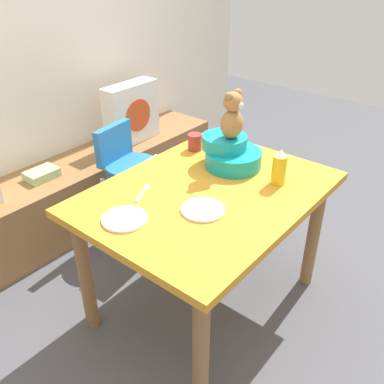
% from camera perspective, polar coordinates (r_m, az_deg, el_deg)
% --- Properties ---
extents(ground_plane, '(8.00, 8.00, 0.00)m').
position_cam_1_polar(ground_plane, '(2.50, 1.83, -14.50)').
color(ground_plane, '#4C4C51').
extents(back_wall, '(4.40, 0.10, 2.60)m').
position_cam_1_polar(back_wall, '(2.94, -22.60, 19.30)').
color(back_wall, silver).
rests_on(back_wall, ground_plane).
extents(window_bench, '(2.60, 0.44, 0.46)m').
position_cam_1_polar(window_bench, '(3.08, -16.15, -0.68)').
color(window_bench, olive).
rests_on(window_bench, ground_plane).
extents(pillow_floral_right, '(0.44, 0.15, 0.44)m').
position_cam_1_polar(pillow_floral_right, '(3.21, -8.20, 10.52)').
color(pillow_floral_right, white).
rests_on(pillow_floral_right, window_bench).
extents(book_stack, '(0.20, 0.14, 0.06)m').
position_cam_1_polar(book_stack, '(2.88, -19.68, 2.29)').
color(book_stack, '#A3C27F').
rests_on(book_stack, window_bench).
extents(dining_table, '(1.21, 0.92, 0.74)m').
position_cam_1_polar(dining_table, '(2.10, 2.11, -2.24)').
color(dining_table, orange).
rests_on(dining_table, ground_plane).
extents(highchair, '(0.36, 0.48, 0.79)m').
position_cam_1_polar(highchair, '(2.74, -8.29, 3.15)').
color(highchair, '#2672B2').
rests_on(highchair, ground_plane).
extents(infant_seat_teal, '(0.30, 0.33, 0.16)m').
position_cam_1_polar(infant_seat_teal, '(2.25, 5.21, 5.27)').
color(infant_seat_teal, teal).
rests_on(infant_seat_teal, dining_table).
extents(teddy_bear, '(0.13, 0.12, 0.25)m').
position_cam_1_polar(teddy_bear, '(2.17, 5.48, 10.19)').
color(teddy_bear, '#9C6E3E').
rests_on(teddy_bear, infant_seat_teal).
extents(ketchup_bottle, '(0.07, 0.07, 0.18)m').
position_cam_1_polar(ketchup_bottle, '(2.10, 11.72, 3.24)').
color(ketchup_bottle, gold).
rests_on(ketchup_bottle, dining_table).
extents(coffee_mug, '(0.12, 0.08, 0.09)m').
position_cam_1_polar(coffee_mug, '(2.43, 0.42, 6.82)').
color(coffee_mug, '#9E332D').
rests_on(coffee_mug, dining_table).
extents(dinner_plate_near, '(0.20, 0.20, 0.01)m').
position_cam_1_polar(dinner_plate_near, '(1.84, -9.11, -3.62)').
color(dinner_plate_near, white).
rests_on(dinner_plate_near, dining_table).
extents(dinner_plate_far, '(0.20, 0.20, 0.01)m').
position_cam_1_polar(dinner_plate_far, '(1.88, 1.49, -2.40)').
color(dinner_plate_far, white).
rests_on(dinner_plate_far, dining_table).
extents(table_fork, '(0.16, 0.08, 0.01)m').
position_cam_1_polar(table_fork, '(2.03, -6.68, -0.07)').
color(table_fork, silver).
rests_on(table_fork, dining_table).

